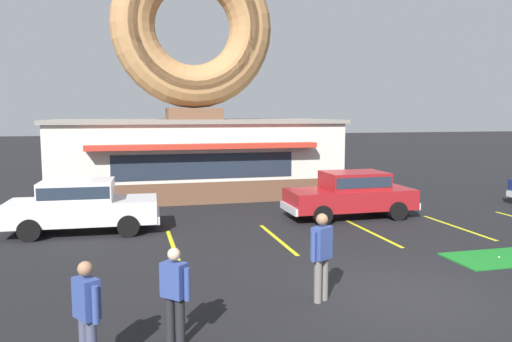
# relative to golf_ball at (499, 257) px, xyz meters

# --- Properties ---
(ground_plane) EXTENTS (160.00, 160.00, 0.00)m
(ground_plane) POSITION_rel_golf_ball_xyz_m (-3.66, -1.68, -0.05)
(ground_plane) COLOR black
(donut_shop_building) EXTENTS (12.30, 6.75, 10.96)m
(donut_shop_building) POSITION_rel_golf_ball_xyz_m (-5.95, 12.27, 3.69)
(donut_shop_building) COLOR brown
(donut_shop_building) RESTS_ON ground
(golf_ball) EXTENTS (0.04, 0.04, 0.04)m
(golf_ball) POSITION_rel_golf_ball_xyz_m (0.00, 0.00, 0.00)
(golf_ball) COLOR white
(golf_ball) RESTS_ON putting_mat
(car_red) EXTENTS (4.56, 1.99, 1.60)m
(car_red) POSITION_rel_golf_ball_xyz_m (-1.37, 5.62, 0.82)
(car_red) COLOR maroon
(car_red) RESTS_ON ground
(car_white) EXTENTS (4.64, 2.14, 1.60)m
(car_white) POSITION_rel_golf_ball_xyz_m (-10.31, 5.62, 0.82)
(car_white) COLOR silver
(car_white) RESTS_ON ground
(pedestrian_blue_sweater_man) EXTENTS (0.45, 0.45, 1.54)m
(pedestrian_blue_sweater_man) POSITION_rel_golf_ball_xyz_m (-8.24, -2.60, 0.80)
(pedestrian_blue_sweater_man) COLOR #232328
(pedestrian_blue_sweater_man) RESTS_ON ground
(pedestrian_hooded_kid) EXTENTS (0.53, 0.40, 1.72)m
(pedestrian_hooded_kid) POSITION_rel_golf_ball_xyz_m (-5.36, -1.51, 0.91)
(pedestrian_hooded_kid) COLOR slate
(pedestrian_hooded_kid) RESTS_ON ground
(pedestrian_leather_jacket_man) EXTENTS (0.41, 0.52, 1.59)m
(pedestrian_leather_jacket_man) POSITION_rel_golf_ball_xyz_m (-9.50, -3.16, 0.82)
(pedestrian_leather_jacket_man) COLOR #474C66
(pedestrian_leather_jacket_man) RESTS_ON ground
(trash_bin) EXTENTS (0.57, 0.57, 0.97)m
(trash_bin) POSITION_rel_golf_ball_xyz_m (-0.42, 9.61, 0.45)
(trash_bin) COLOR #1E662D
(trash_bin) RESTS_ON ground
(parking_stripe_far_left) EXTENTS (0.12, 3.60, 0.01)m
(parking_stripe_far_left) POSITION_rel_golf_ball_xyz_m (-7.76, 3.32, -0.05)
(parking_stripe_far_left) COLOR yellow
(parking_stripe_far_left) RESTS_ON ground
(parking_stripe_left) EXTENTS (0.12, 3.60, 0.01)m
(parking_stripe_left) POSITION_rel_golf_ball_xyz_m (-4.76, 3.32, -0.05)
(parking_stripe_left) COLOR yellow
(parking_stripe_left) RESTS_ON ground
(parking_stripe_mid_left) EXTENTS (0.12, 3.60, 0.01)m
(parking_stripe_mid_left) POSITION_rel_golf_ball_xyz_m (-1.76, 3.32, -0.05)
(parking_stripe_mid_left) COLOR yellow
(parking_stripe_mid_left) RESTS_ON ground
(parking_stripe_centre) EXTENTS (0.12, 3.60, 0.01)m
(parking_stripe_centre) POSITION_rel_golf_ball_xyz_m (1.24, 3.32, -0.05)
(parking_stripe_centre) COLOR yellow
(parking_stripe_centre) RESTS_ON ground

